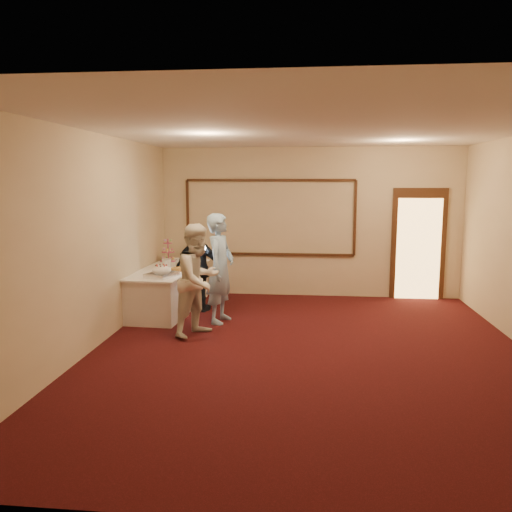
{
  "coord_description": "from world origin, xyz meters",
  "views": [
    {
      "loc": [
        -0.06,
        -6.61,
        2.33
      ],
      "look_at": [
        -0.85,
        1.2,
        1.15
      ],
      "focal_mm": 35.0,
      "sensor_mm": 36.0,
      "label": 1
    }
  ],
  "objects": [
    {
      "name": "plate_stack_a",
      "position": [
        -2.61,
        2.21,
        0.84
      ],
      "size": [
        0.18,
        0.18,
        0.15
      ],
      "color": "white",
      "rests_on": "buffet_table"
    },
    {
      "name": "guest",
      "position": [
        -1.97,
        2.05,
        0.78
      ],
      "size": [
        0.98,
        0.6,
        1.56
      ],
      "primitive_type": "imported",
      "rotation": [
        0.0,
        0.0,
        2.88
      ],
      "color": "black",
      "rests_on": "floor"
    },
    {
      "name": "buffet_table",
      "position": [
        -2.53,
        2.07,
        0.39
      ],
      "size": [
        1.07,
        2.46,
        0.77
      ],
      "color": "white",
      "rests_on": "floor"
    },
    {
      "name": "tart",
      "position": [
        -2.28,
        1.79,
        0.8
      ],
      "size": [
        0.3,
        0.3,
        0.06
      ],
      "color": "white",
      "rests_on": "buffet_table"
    },
    {
      "name": "room_walls",
      "position": [
        0.0,
        0.0,
        2.03
      ],
      "size": [
        6.04,
        7.04,
        3.02
      ],
      "color": "beige",
      "rests_on": "floor"
    },
    {
      "name": "wall_molding",
      "position": [
        -0.8,
        3.47,
        1.6
      ],
      "size": [
        3.45,
        0.04,
        1.55
      ],
      "color": "#34200F",
      "rests_on": "room_walls"
    },
    {
      "name": "woman",
      "position": [
        -1.67,
        0.66,
        0.85
      ],
      "size": [
        0.97,
        1.04,
        1.7
      ],
      "primitive_type": "imported",
      "rotation": [
        0.0,
        0.0,
        1.05
      ],
      "color": "white",
      "rests_on": "floor"
    },
    {
      "name": "doorway",
      "position": [
        2.15,
        3.45,
        1.08
      ],
      "size": [
        1.05,
        0.07,
        2.2
      ],
      "color": "#34200F",
      "rests_on": "floor"
    },
    {
      "name": "cupcake_stand",
      "position": [
        -2.76,
        2.87,
        0.94
      ],
      "size": [
        0.33,
        0.33,
        0.48
      ],
      "color": "#BF3E73",
      "rests_on": "buffet_table"
    },
    {
      "name": "man",
      "position": [
        -1.46,
        1.39,
        0.91
      ],
      "size": [
        0.56,
        0.74,
        1.81
      ],
      "primitive_type": "imported",
      "rotation": [
        0.0,
        0.0,
        1.37
      ],
      "color": "#96C0E9",
      "rests_on": "floor"
    },
    {
      "name": "camera_flash",
      "position": [
        -1.84,
        1.87,
        1.17
      ],
      "size": [
        0.07,
        0.04,
        0.05
      ],
      "primitive_type": "cube",
      "rotation": [
        0.0,
        0.0,
        0.07
      ],
      "color": "white",
      "rests_on": "guest"
    },
    {
      "name": "pavlova_tray",
      "position": [
        -2.42,
        1.24,
        0.85
      ],
      "size": [
        0.51,
        0.6,
        0.19
      ],
      "color": "#B5B7BC",
      "rests_on": "buffet_table"
    },
    {
      "name": "floor",
      "position": [
        0.0,
        0.0,
        0.0
      ],
      "size": [
        7.0,
        7.0,
        0.0
      ],
      "primitive_type": "plane",
      "color": "black",
      "rests_on": "ground"
    },
    {
      "name": "plate_stack_b",
      "position": [
        -2.4,
        2.36,
        0.84
      ],
      "size": [
        0.17,
        0.17,
        0.14
      ],
      "color": "white",
      "rests_on": "buffet_table"
    }
  ]
}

